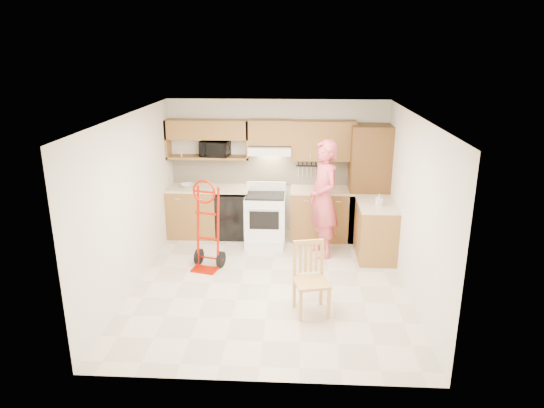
# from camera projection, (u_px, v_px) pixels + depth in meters

# --- Properties ---
(floor) EXTENTS (4.00, 4.50, 0.02)m
(floor) POSITION_uv_depth(u_px,v_px,m) (270.00, 285.00, 7.35)
(floor) COLOR beige
(floor) RESTS_ON ground
(ceiling) EXTENTS (4.00, 4.50, 0.02)m
(ceiling) POSITION_uv_depth(u_px,v_px,m) (270.00, 115.00, 6.59)
(ceiling) COLOR white
(ceiling) RESTS_ON ground
(wall_back) EXTENTS (4.00, 0.02, 2.50)m
(wall_back) POSITION_uv_depth(u_px,v_px,m) (277.00, 168.00, 9.12)
(wall_back) COLOR beige
(wall_back) RESTS_ON ground
(wall_front) EXTENTS (4.00, 0.02, 2.50)m
(wall_front) POSITION_uv_depth(u_px,v_px,m) (257.00, 275.00, 4.82)
(wall_front) COLOR beige
(wall_front) RESTS_ON ground
(wall_left) EXTENTS (0.02, 4.50, 2.50)m
(wall_left) POSITION_uv_depth(u_px,v_px,m) (131.00, 202.00, 7.07)
(wall_left) COLOR beige
(wall_left) RESTS_ON ground
(wall_right) EXTENTS (0.02, 4.50, 2.50)m
(wall_right) POSITION_uv_depth(u_px,v_px,m) (414.00, 207.00, 6.86)
(wall_right) COLOR beige
(wall_right) RESTS_ON ground
(backsplash) EXTENTS (3.92, 0.03, 0.55)m
(backsplash) POSITION_uv_depth(u_px,v_px,m) (277.00, 171.00, 9.11)
(backsplash) COLOR beige
(backsplash) RESTS_ON wall_back
(lower_cab_left) EXTENTS (0.90, 0.60, 0.90)m
(lower_cab_left) POSITION_uv_depth(u_px,v_px,m) (193.00, 212.00, 9.15)
(lower_cab_left) COLOR olive
(lower_cab_left) RESTS_ON ground
(dishwasher) EXTENTS (0.60, 0.60, 0.85)m
(dishwasher) POSITION_uv_depth(u_px,v_px,m) (233.00, 214.00, 9.12)
(dishwasher) COLOR black
(dishwasher) RESTS_ON ground
(lower_cab_right) EXTENTS (1.14, 0.60, 0.90)m
(lower_cab_right) POSITION_uv_depth(u_px,v_px,m) (321.00, 215.00, 9.02)
(lower_cab_right) COLOR olive
(lower_cab_right) RESTS_ON ground
(countertop_left) EXTENTS (1.50, 0.63, 0.04)m
(countertop_left) POSITION_uv_depth(u_px,v_px,m) (208.00, 188.00, 8.99)
(countertop_left) COLOR #C4B395
(countertop_left) RESTS_ON lower_cab_left
(countertop_right) EXTENTS (1.14, 0.63, 0.04)m
(countertop_right) POSITION_uv_depth(u_px,v_px,m) (322.00, 190.00, 8.88)
(countertop_right) COLOR #C4B395
(countertop_right) RESTS_ON lower_cab_right
(cab_return_right) EXTENTS (0.60, 1.00, 0.90)m
(cab_return_right) POSITION_uv_depth(u_px,v_px,m) (376.00, 231.00, 8.22)
(cab_return_right) COLOR olive
(cab_return_right) RESTS_ON ground
(countertop_return) EXTENTS (0.63, 1.00, 0.04)m
(countertop_return) POSITION_uv_depth(u_px,v_px,m) (377.00, 204.00, 8.07)
(countertop_return) COLOR #C4B395
(countertop_return) RESTS_ON cab_return_right
(pantry_tall) EXTENTS (0.70, 0.60, 2.10)m
(pantry_tall) POSITION_uv_depth(u_px,v_px,m) (368.00, 184.00, 8.80)
(pantry_tall) COLOR #553614
(pantry_tall) RESTS_ON ground
(upper_cab_left) EXTENTS (1.50, 0.33, 0.34)m
(upper_cab_left) POSITION_uv_depth(u_px,v_px,m) (207.00, 129.00, 8.80)
(upper_cab_left) COLOR olive
(upper_cab_left) RESTS_ON wall_back
(upper_shelf_mw) EXTENTS (1.50, 0.33, 0.04)m
(upper_shelf_mw) POSITION_uv_depth(u_px,v_px,m) (208.00, 157.00, 8.95)
(upper_shelf_mw) COLOR olive
(upper_shelf_mw) RESTS_ON wall_back
(upper_cab_center) EXTENTS (0.76, 0.33, 0.44)m
(upper_cab_center) POSITION_uv_depth(u_px,v_px,m) (270.00, 132.00, 8.75)
(upper_cab_center) COLOR olive
(upper_cab_center) RESTS_ON wall_back
(upper_cab_right) EXTENTS (1.14, 0.33, 0.70)m
(upper_cab_right) POSITION_uv_depth(u_px,v_px,m) (323.00, 140.00, 8.74)
(upper_cab_right) COLOR olive
(upper_cab_right) RESTS_ON wall_back
(range_hood) EXTENTS (0.76, 0.46, 0.14)m
(range_hood) POSITION_uv_depth(u_px,v_px,m) (270.00, 150.00, 8.78)
(range_hood) COLOR white
(range_hood) RESTS_ON wall_back
(knife_strip) EXTENTS (0.40, 0.05, 0.29)m
(knife_strip) POSITION_uv_depth(u_px,v_px,m) (307.00, 169.00, 9.04)
(knife_strip) COLOR black
(knife_strip) RESTS_ON backsplash
(microwave) EXTENTS (0.55, 0.41, 0.28)m
(microwave) POSITION_uv_depth(u_px,v_px,m) (215.00, 148.00, 8.90)
(microwave) COLOR black
(microwave) RESTS_ON upper_shelf_mw
(range) EXTENTS (0.71, 0.94, 1.05)m
(range) POSITION_uv_depth(u_px,v_px,m) (265.00, 215.00, 8.75)
(range) COLOR white
(range) RESTS_ON ground
(person) EXTENTS (0.70, 0.84, 1.98)m
(person) POSITION_uv_depth(u_px,v_px,m) (323.00, 199.00, 8.11)
(person) COLOR #C44552
(person) RESTS_ON ground
(hand_truck) EXTENTS (0.62, 0.59, 1.32)m
(hand_truck) POSITION_uv_depth(u_px,v_px,m) (206.00, 230.00, 7.69)
(hand_truck) COLOR #A11000
(hand_truck) RESTS_ON ground
(dining_chair) EXTENTS (0.53, 0.56, 0.96)m
(dining_chair) POSITION_uv_depth(u_px,v_px,m) (312.00, 280.00, 6.42)
(dining_chair) COLOR tan
(dining_chair) RESTS_ON ground
(soap_bottle) EXTENTS (0.11, 0.11, 0.19)m
(soap_bottle) POSITION_uv_depth(u_px,v_px,m) (379.00, 200.00, 7.92)
(soap_bottle) COLOR white
(soap_bottle) RESTS_ON countertop_return
(bowl) EXTENTS (0.30, 0.30, 0.06)m
(bowl) POSITION_uv_depth(u_px,v_px,m) (187.00, 185.00, 9.00)
(bowl) COLOR white
(bowl) RESTS_ON countertop_left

